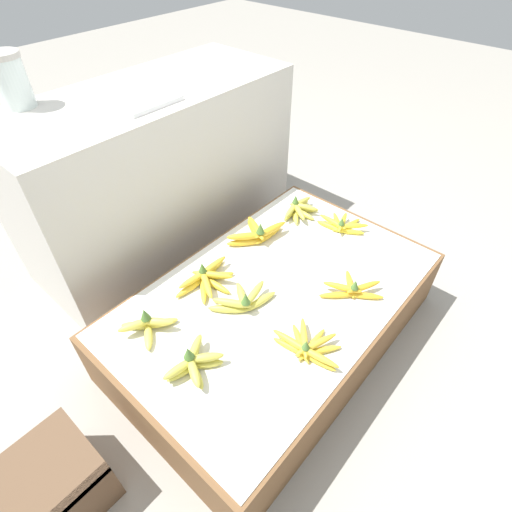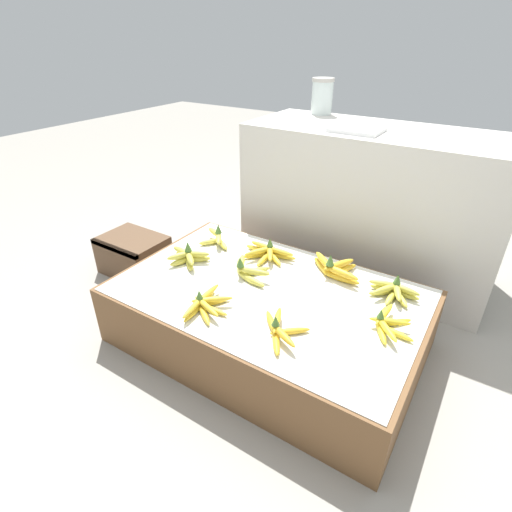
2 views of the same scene
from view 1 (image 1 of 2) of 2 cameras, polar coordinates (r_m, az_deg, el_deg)
name	(u,v)px [view 1 (image 1 of 2)]	position (r m, az deg, el deg)	size (l,w,h in m)	color
ground_plane	(274,335)	(1.75, 2.59, -11.23)	(10.00, 10.00, 0.00)	gray
display_platform	(275,315)	(1.64, 2.74, -8.37)	(1.27, 0.81, 0.28)	brown
back_vendor_table	(160,174)	(2.02, -13.56, 11.34)	(1.32, 0.55, 0.80)	beige
wooden_crate	(40,497)	(1.50, -28.44, -28.03)	(0.36, 0.27, 0.21)	brown
banana_bunch_front_midleft	(308,347)	(1.36, 7.37, -12.78)	(0.16, 0.25, 0.08)	gold
banana_bunch_front_midright	(352,289)	(1.55, 13.55, -4.65)	(0.21, 0.21, 0.09)	gold
banana_bunch_middle_left	(194,363)	(1.32, -8.92, -14.81)	(0.20, 0.17, 0.10)	gold
banana_bunch_middle_midleft	(243,300)	(1.46, -1.81, -6.36)	(0.23, 0.16, 0.10)	gold
banana_bunch_middle_right	(342,225)	(1.84, 12.15, 4.39)	(0.17, 0.22, 0.08)	yellow
banana_bunch_back_left	(147,325)	(1.44, -15.24, -9.52)	(0.19, 0.17, 0.10)	#DBCC4C
banana_bunch_back_midleft	(207,278)	(1.56, -7.07, -3.15)	(0.27, 0.18, 0.10)	gold
banana_bunch_back_midright	(257,233)	(1.73, 0.19, 3.27)	(0.26, 0.18, 0.11)	gold
banana_bunch_back_right	(298,209)	(1.89, 6.08, 6.65)	(0.21, 0.14, 0.09)	gold
glass_jar	(11,80)	(1.82, -31.62, 20.61)	(0.12, 0.12, 0.19)	silver
foam_tray_white	(145,100)	(1.71, -15.58, 20.63)	(0.24, 0.18, 0.02)	white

